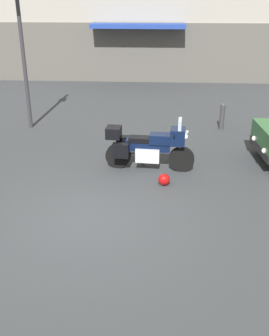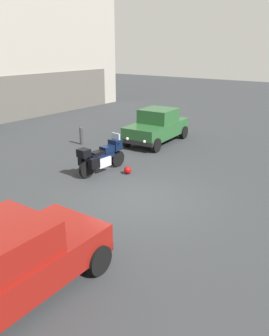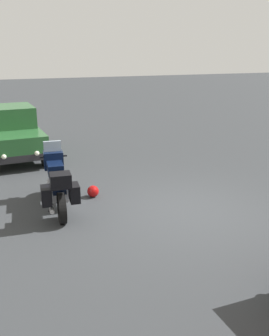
{
  "view_description": "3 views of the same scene",
  "coord_description": "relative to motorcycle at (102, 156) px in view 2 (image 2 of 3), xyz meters",
  "views": [
    {
      "loc": [
        1.4,
        -6.77,
        4.19
      ],
      "look_at": [
        0.91,
        1.07,
        0.67
      ],
      "focal_mm": 42.46,
      "sensor_mm": 36.0,
      "label": 1
    },
    {
      "loc": [
        -7.95,
        -5.68,
        4.5
      ],
      "look_at": [
        0.31,
        0.4,
        0.85
      ],
      "focal_mm": 36.74,
      "sensor_mm": 36.0,
      "label": 2
    },
    {
      "loc": [
        -6.83,
        3.77,
        3.41
      ],
      "look_at": [
        1.16,
        0.74,
        0.74
      ],
      "focal_mm": 41.23,
      "sensor_mm": 36.0,
      "label": 3
    }
  ],
  "objects": [
    {
      "name": "helmet",
      "position": [
        0.41,
        -0.9,
        -0.48
      ],
      "size": [
        0.28,
        0.28,
        0.28
      ],
      "primitive_type": "sphere",
      "color": "#990C0C",
      "rests_on": "ground"
    },
    {
      "name": "ground_plane",
      "position": [
        -1.16,
        -2.54,
        -0.62
      ],
      "size": [
        80.0,
        80.0,
        0.0
      ],
      "primitive_type": "plane",
      "color": "#2D3033"
    },
    {
      "name": "car_hatchback_near",
      "position": [
        4.81,
        0.65,
        0.19
      ],
      "size": [
        3.95,
        2.01,
        1.64
      ],
      "rotation": [
        0.0,
        0.0,
        3.21
      ],
      "color": "#235128",
      "rests_on": "ground"
    },
    {
      "name": "motorcycle",
      "position": [
        0.0,
        0.0,
        0.0
      ],
      "size": [
        2.26,
        0.8,
        1.36
      ],
      "rotation": [
        0.0,
        0.0,
        -0.08
      ],
      "color": "black",
      "rests_on": "ground"
    },
    {
      "name": "bollard_curbside",
      "position": [
        2.33,
        3.38,
        -0.16
      ],
      "size": [
        0.16,
        0.16,
        0.88
      ],
      "color": "#333338",
      "rests_on": "ground"
    }
  ]
}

